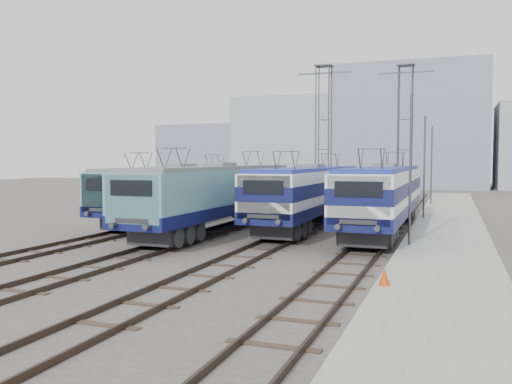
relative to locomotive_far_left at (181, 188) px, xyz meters
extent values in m
plane|color=#514C47|center=(6.75, -9.15, -2.22)|extent=(160.00, 160.00, 0.00)
cube|color=#9E9E99|center=(16.95, -1.15, -2.07)|extent=(4.00, 70.00, 0.30)
cube|color=#0E1347|center=(0.00, 0.22, -0.85)|extent=(2.82, 17.78, 0.59)
cube|color=#59959F|center=(0.00, 0.22, 0.33)|extent=(2.77, 17.78, 1.78)
cube|color=#59959F|center=(0.00, -8.33, 0.15)|extent=(2.54, 0.69, 2.02)
cube|color=slate|center=(0.00, 0.22, 1.32)|extent=(2.54, 17.07, 0.20)
cube|color=#262628|center=(0.00, -5.71, -1.59)|extent=(2.07, 3.56, 0.67)
cube|color=#262628|center=(0.00, 6.14, -1.59)|extent=(2.07, 3.56, 0.67)
cube|color=#0E1347|center=(4.50, -3.63, -0.81)|extent=(2.91, 18.41, 0.61)
cube|color=#59959F|center=(4.50, -3.63, 0.42)|extent=(2.86, 18.41, 1.84)
cube|color=#59959F|center=(4.50, -12.47, 0.23)|extent=(2.64, 0.72, 2.09)
cube|color=slate|center=(4.50, -3.63, 1.44)|extent=(2.64, 17.68, 0.20)
cube|color=#262628|center=(4.50, -9.76, -1.58)|extent=(2.15, 3.68, 0.69)
cube|color=#262628|center=(4.50, 2.51, -1.58)|extent=(2.15, 3.68, 0.69)
cube|color=#0E1347|center=(9.00, -0.01, -0.84)|extent=(2.84, 17.91, 0.60)
cube|color=white|center=(9.00, -0.01, 0.35)|extent=(2.79, 17.91, 1.79)
cube|color=#0E1347|center=(9.00, -0.01, 0.30)|extent=(2.83, 17.93, 0.70)
cube|color=white|center=(9.00, -8.62, 0.17)|extent=(2.56, 0.70, 2.03)
cube|color=navy|center=(9.00, -0.01, 1.34)|extent=(2.56, 17.19, 0.20)
cube|color=#262628|center=(9.00, -5.98, -1.59)|extent=(2.09, 3.58, 0.67)
cube|color=#262628|center=(9.00, 5.96, -1.59)|extent=(2.09, 3.58, 0.67)
cube|color=#0E1347|center=(13.50, -0.84, -0.82)|extent=(2.88, 18.20, 0.61)
cube|color=white|center=(13.50, -0.84, 0.39)|extent=(2.83, 18.20, 1.82)
cube|color=#0E1347|center=(13.50, -0.84, 0.34)|extent=(2.87, 18.22, 0.71)
cube|color=white|center=(13.50, -9.58, 0.21)|extent=(2.61, 0.71, 2.06)
cube|color=navy|center=(13.50, -0.84, 1.40)|extent=(2.61, 17.47, 0.20)
cube|color=#262628|center=(13.50, -6.90, -1.58)|extent=(2.12, 3.64, 0.68)
cube|color=#262628|center=(13.50, 5.23, -1.58)|extent=(2.12, 3.64, 0.68)
cylinder|color=#3F4247|center=(6.20, 12.30, 3.78)|extent=(0.10, 0.10, 12.00)
cylinder|color=#3F4247|center=(7.30, 12.30, 3.78)|extent=(0.10, 0.10, 12.00)
cylinder|color=#3F4247|center=(6.20, 13.40, 3.78)|extent=(0.10, 0.10, 12.00)
cylinder|color=#3F4247|center=(7.30, 13.40, 3.78)|extent=(0.10, 0.10, 12.00)
cube|color=#3F4247|center=(6.75, 12.85, 9.18)|extent=(4.50, 0.12, 0.12)
cylinder|color=#3F4247|center=(12.70, 14.30, 3.78)|extent=(0.10, 0.10, 12.00)
cylinder|color=#3F4247|center=(13.80, 14.30, 3.78)|extent=(0.10, 0.10, 12.00)
cylinder|color=#3F4247|center=(12.70, 15.40, 3.78)|extent=(0.10, 0.10, 12.00)
cylinder|color=#3F4247|center=(13.80, 15.40, 3.78)|extent=(0.10, 0.10, 12.00)
cube|color=#3F4247|center=(13.25, 14.85, 9.18)|extent=(4.50, 0.12, 0.12)
cylinder|color=#3F4247|center=(15.35, -7.15, 1.28)|extent=(0.12, 0.12, 7.00)
cylinder|color=#3F4247|center=(15.35, 4.85, 1.28)|extent=(0.12, 0.12, 7.00)
cylinder|color=#3F4247|center=(15.35, 16.85, 1.28)|extent=(0.12, 0.12, 7.00)
cone|color=red|center=(15.25, -15.62, -1.65)|extent=(0.35, 0.35, 0.53)
cube|color=#969EA8|center=(-7.25, 52.85, 4.78)|extent=(18.00, 12.00, 14.00)
cube|color=gray|center=(10.75, 52.85, 6.78)|extent=(22.00, 14.00, 18.00)
cube|color=gray|center=(-23.25, 52.85, 2.78)|extent=(14.00, 10.00, 10.00)
camera|label=1|loc=(17.18, -32.26, 1.89)|focal=38.00mm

